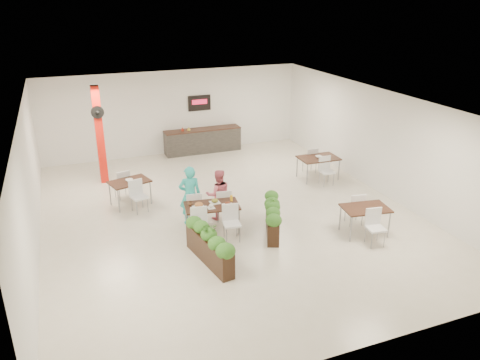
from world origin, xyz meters
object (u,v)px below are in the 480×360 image
service_counter (203,140)px  diner_man (190,195)px  side_table_b (318,161)px  side_table_c (365,212)px  red_column (100,134)px  side_table_a (130,185)px  diner_woman (218,195)px  main_table (212,209)px  planter_right (272,215)px  planter_left (209,243)px

service_counter → diner_man: 6.23m
side_table_b → side_table_c: bearing=-101.2°
red_column → side_table_a: (0.53, -2.16, -1.02)m
diner_man → red_column: bearing=-56.4°
red_column → diner_man: size_ratio=1.94×
red_column → diner_woman: bearing=-56.2°
main_table → diner_man: size_ratio=1.08×
main_table → service_counter: bearing=74.9°
main_table → diner_woman: diner_woman is taller
main_table → red_column: bearing=115.9°
diner_man → diner_woman: bearing=-171.5°
red_column → side_table_a: bearing=-76.2°
main_table → planter_right: bearing=-22.2°
planter_left → side_table_a: (-1.18, 3.92, 0.11)m
diner_man → planter_right: (1.85, -1.25, -0.33)m
red_column → side_table_c: (5.88, -6.20, -1.02)m
diner_man → side_table_b: (4.91, 1.67, -0.18)m
side_table_a → planter_left: bearing=-88.7°
red_column → diner_man: 4.47m
side_table_b → side_table_c: size_ratio=0.98×
service_counter → main_table: service_counter is taller
main_table → side_table_c: bearing=-23.4°
diner_woman → planter_right: size_ratio=0.84×
planter_right → side_table_a: bearing=136.1°
main_table → side_table_c: same height
main_table → diner_woman: (0.41, 0.65, 0.08)m
diner_man → side_table_c: (4.02, -2.23, -0.20)m
side_table_b → diner_woman: bearing=-156.2°
main_table → planter_left: 1.55m
main_table → diner_man: bearing=120.8°
red_column → planter_right: 6.51m
service_counter → side_table_a: bearing=-130.8°
side_table_b → main_table: bearing=-151.2°
side_table_c → planter_right: bearing=164.3°
planter_left → side_table_b: 6.31m
diner_man → main_table: bearing=129.3°
side_table_a → diner_man: bearing=-69.3°
diner_man → side_table_b: bearing=-152.7°
main_table → side_table_c: size_ratio=1.07×
diner_woman → side_table_b: bearing=-149.3°
diner_woman → side_table_c: 3.92m
service_counter → diner_woman: service_counter is taller
planter_left → side_table_a: bearing=106.8°
red_column → diner_man: bearing=-64.9°
service_counter → planter_right: (-0.28, -7.09, -0.00)m
red_column → side_table_c: size_ratio=1.92×
side_table_b → side_table_a: bearing=-179.7°
side_table_a → side_table_c: bearing=-52.5°
planter_left → side_table_c: bearing=-1.8°
side_table_a → side_table_b: (6.24, -0.14, 0.01)m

